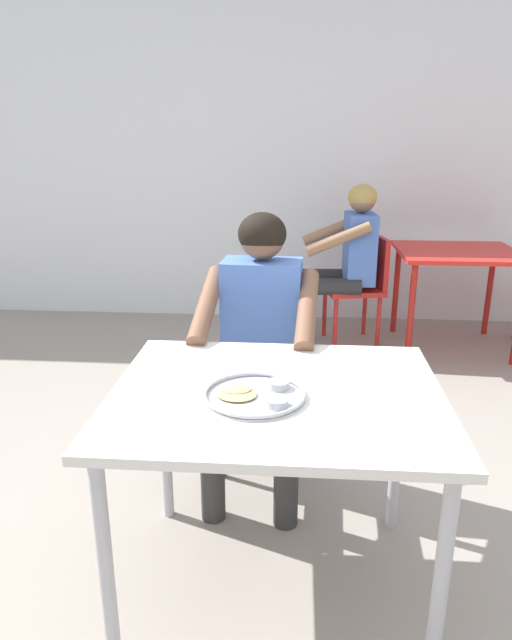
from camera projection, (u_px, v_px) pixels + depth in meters
ground_plane at (268, 608)px, 1.95m from camera, size 12.00×12.00×0.05m
back_wall at (292, 111)px, 4.52m from camera, size 12.00×0.12×3.40m
table_foreground at (276, 414)px, 1.80m from camera, size 1.04×0.85×0.76m
thali_tray at (255, 394)px, 1.73m from camera, size 0.31×0.31×0.03m
chair_foreground at (264, 364)px, 2.70m from camera, size 0.43×0.41×0.82m
diner_foreground at (259, 331)px, 2.42m from camera, size 0.51×0.57×1.22m
table_background_red at (457, 263)px, 4.09m from camera, size 0.84×0.77×0.73m
chair_red_left at (362, 281)px, 4.24m from camera, size 0.48×0.49×0.82m
patron_background at (347, 252)px, 4.11m from camera, size 0.57×0.51×1.19m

